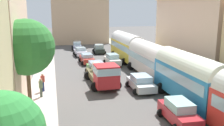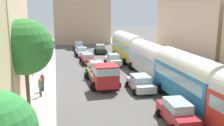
% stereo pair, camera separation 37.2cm
% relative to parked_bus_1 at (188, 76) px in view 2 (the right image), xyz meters
% --- Properties ---
extents(ground_plane, '(154.00, 154.00, 0.00)m').
position_rel_parked_bus_1_xyz_m(ground_plane, '(-4.60, 11.50, -2.31)').
color(ground_plane, '#514D4B').
extents(sidewalk_left, '(2.50, 70.00, 0.14)m').
position_rel_parked_bus_1_xyz_m(sidewalk_left, '(-11.85, 11.50, -2.24)').
color(sidewalk_left, '#B3A39C').
rests_on(sidewalk_left, ground).
extents(sidewalk_right, '(2.50, 70.00, 0.14)m').
position_rel_parked_bus_1_xyz_m(sidewalk_right, '(2.65, 11.50, -2.24)').
color(sidewalk_right, gray).
rests_on(sidewalk_right, ground).
extents(building_right_2, '(6.47, 14.14, 9.52)m').
position_rel_parked_bus_1_xyz_m(building_right_2, '(6.84, 9.31, 2.49)').
color(building_right_2, beige).
rests_on(building_right_2, ground).
extents(distant_church, '(12.19, 7.77, 18.21)m').
position_rel_parked_bus_1_xyz_m(distant_church, '(-4.60, 40.07, 4.19)').
color(distant_church, tan).
rests_on(distant_church, ground).
extents(parked_bus_1, '(3.26, 8.72, 4.16)m').
position_rel_parked_bus_1_xyz_m(parked_bus_1, '(0.00, 0.00, 0.00)').
color(parked_bus_1, teal).
rests_on(parked_bus_1, ground).
extents(parked_bus_2, '(3.23, 9.99, 3.94)m').
position_rel_parked_bus_1_xyz_m(parked_bus_2, '(-0.00, 9.00, -0.13)').
color(parked_bus_2, silver).
rests_on(parked_bus_2, ground).
extents(parked_bus_3, '(3.38, 9.82, 4.13)m').
position_rel_parked_bus_1_xyz_m(parked_bus_3, '(0.00, 18.00, -0.03)').
color(parked_bus_3, gold).
rests_on(parked_bus_3, ground).
extents(cargo_truck_1, '(3.10, 7.04, 2.52)m').
position_rel_parked_bus_1_xyz_m(cargo_truck_1, '(-5.97, 5.87, -0.98)').
color(cargo_truck_1, '#AF2125').
rests_on(cargo_truck_1, ground).
extents(car_0, '(2.41, 3.91, 1.57)m').
position_rel_parked_bus_1_xyz_m(car_0, '(-5.82, 10.87, -1.53)').
color(car_0, '#568F47').
rests_on(car_0, ground).
extents(car_1, '(2.26, 4.09, 1.42)m').
position_rel_parked_bus_1_xyz_m(car_1, '(-6.07, 17.26, -1.58)').
color(car_1, '#AC3127').
rests_on(car_1, ground).
extents(car_2, '(2.41, 3.69, 1.44)m').
position_rel_parked_bus_1_xyz_m(car_2, '(-6.30, 23.29, -1.58)').
color(car_2, silver).
rests_on(car_2, ground).
extents(car_3, '(2.33, 4.49, 1.55)m').
position_rel_parked_bus_1_xyz_m(car_3, '(-6.21, 30.08, -1.54)').
color(car_3, slate).
rests_on(car_3, ground).
extents(car_4, '(2.24, 4.10, 1.64)m').
position_rel_parked_bus_1_xyz_m(car_4, '(-2.61, -3.45, -1.49)').
color(car_4, '#B5262D').
rests_on(car_4, ground).
extents(car_5, '(2.44, 4.05, 1.49)m').
position_rel_parked_bus_1_xyz_m(car_5, '(-2.67, 3.98, -1.56)').
color(car_5, silver).
rests_on(car_5, ground).
extents(car_6, '(2.23, 3.88, 1.58)m').
position_rel_parked_bus_1_xyz_m(car_6, '(-2.80, 15.32, -1.52)').
color(car_6, silver).
rests_on(car_6, ground).
extents(car_7, '(2.37, 3.86, 1.54)m').
position_rel_parked_bus_1_xyz_m(car_7, '(-2.86, 25.25, -1.54)').
color(car_7, '#242C26').
rests_on(car_7, ground).
extents(pedestrian_1, '(0.47, 0.47, 1.82)m').
position_rel_parked_bus_1_xyz_m(pedestrian_1, '(-11.89, 3.84, -1.26)').
color(pedestrian_1, '#414E40').
rests_on(pedestrian_1, ground).
extents(pedestrian_3, '(0.55, 0.55, 1.85)m').
position_rel_parked_bus_1_xyz_m(pedestrian_3, '(-11.78, 5.40, -1.26)').
color(pedestrian_3, navy).
rests_on(pedestrian_3, ground).
extents(roadside_tree_1, '(3.93, 3.93, 7.04)m').
position_rel_parked_bus_1_xyz_m(roadside_tree_1, '(-12.50, 0.17, 2.76)').
color(roadside_tree_1, brown).
rests_on(roadside_tree_1, ground).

